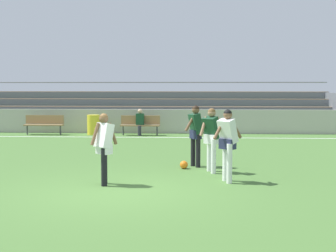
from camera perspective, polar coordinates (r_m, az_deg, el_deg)
name	(u,v)px	position (r m, az deg, el deg)	size (l,w,h in m)	color
ground_plane	(119,192)	(10.74, -5.66, -7.53)	(160.00, 160.00, 0.00)	#477033
field_line_sideline	(159,137)	(21.71, -0.99, -1.32)	(44.00, 0.12, 0.01)	white
sideline_wall	(163,121)	(23.62, -0.62, 0.54)	(48.00, 0.16, 1.14)	#BCB7AD
bleacher_stand	(127,109)	(26.23, -4.69, 1.99)	(21.57, 3.61, 2.49)	#897051
bench_near_bin	(140,123)	(22.72, -3.21, 0.31)	(1.80, 0.40, 0.90)	#99754C
bench_far_right	(44,123)	(23.66, -14.06, 0.35)	(1.80, 0.40, 0.90)	#99754C
trash_bin	(93,125)	(23.15, -8.57, 0.14)	(0.57, 0.57, 0.92)	yellow
spectator_seated	(140,120)	(22.59, -3.25, 0.68)	(0.36, 0.42, 1.21)	#2D2D38
player_dark_wide_left	(212,134)	(12.93, 5.03, -0.95)	(0.66, 0.54, 1.68)	white
player_dark_dropping_back	(196,130)	(13.81, 3.20, -0.48)	(0.63, 0.48, 1.72)	black
player_white_challenging	(104,143)	(11.35, -7.38, -1.90)	(0.61, 0.51, 1.64)	black
player_white_wide_right	(228,139)	(11.66, 6.87, -1.48)	(0.72, 0.53, 1.71)	white
soccer_ball	(184,165)	(13.56, 1.84, -4.48)	(0.22, 0.22, 0.22)	orange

